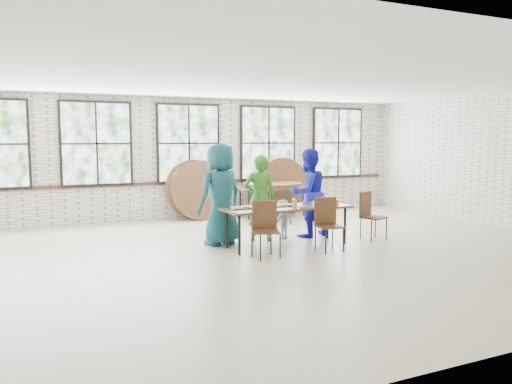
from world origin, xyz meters
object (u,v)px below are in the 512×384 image
chair_near_left (265,224)px  chair_near_right (327,220)px  dining_table (287,209)px  storage_table (272,190)px

chair_near_left → chair_near_right: (1.20, -0.04, 0.00)m
dining_table → storage_table: same height
dining_table → chair_near_left: chair_near_left is taller
dining_table → chair_near_right: (0.48, -0.62, -0.13)m
dining_table → chair_near_left: (-0.73, -0.59, -0.13)m
chair_near_left → storage_table: 4.45m
dining_table → storage_table: size_ratio=1.29×
dining_table → storage_table: (1.36, 3.35, -0.00)m
dining_table → chair_near_left: 0.94m
chair_near_right → storage_table: size_ratio=0.51×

